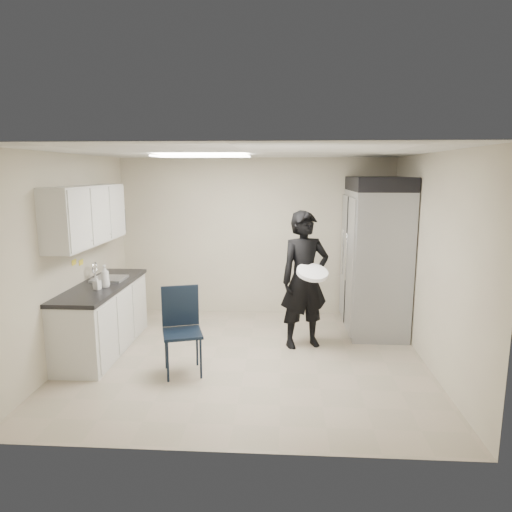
# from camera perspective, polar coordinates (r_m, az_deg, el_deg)

# --- Properties ---
(floor) EXTENTS (4.50, 4.50, 0.00)m
(floor) POSITION_cam_1_polar(r_m,az_deg,el_deg) (6.02, -1.16, -12.71)
(floor) COLOR tan
(floor) RESTS_ON ground
(ceiling) EXTENTS (4.50, 4.50, 0.00)m
(ceiling) POSITION_cam_1_polar(r_m,az_deg,el_deg) (5.54, -1.27, 12.85)
(ceiling) COLOR silver
(ceiling) RESTS_ON back_wall
(back_wall) EXTENTS (4.50, 0.00, 4.50)m
(back_wall) POSITION_cam_1_polar(r_m,az_deg,el_deg) (7.61, 0.03, 2.38)
(back_wall) COLOR beige
(back_wall) RESTS_ON floor
(left_wall) EXTENTS (0.00, 4.00, 4.00)m
(left_wall) POSITION_cam_1_polar(r_m,az_deg,el_deg) (6.24, -22.28, -0.20)
(left_wall) COLOR beige
(left_wall) RESTS_ON floor
(right_wall) EXTENTS (0.00, 4.00, 4.00)m
(right_wall) POSITION_cam_1_polar(r_m,az_deg,el_deg) (5.90, 21.14, -0.70)
(right_wall) COLOR beige
(right_wall) RESTS_ON floor
(ceiling_panel) EXTENTS (1.20, 0.60, 0.02)m
(ceiling_panel) POSITION_cam_1_polar(r_m,az_deg,el_deg) (6.01, -6.78, 12.30)
(ceiling_panel) COLOR white
(ceiling_panel) RESTS_ON ceiling
(lower_counter) EXTENTS (0.60, 1.90, 0.86)m
(lower_counter) POSITION_cam_1_polar(r_m,az_deg,el_deg) (6.50, -18.58, -7.46)
(lower_counter) COLOR silver
(lower_counter) RESTS_ON floor
(countertop) EXTENTS (0.64, 1.95, 0.05)m
(countertop) POSITION_cam_1_polar(r_m,az_deg,el_deg) (6.38, -18.81, -3.56)
(countertop) COLOR black
(countertop) RESTS_ON lower_counter
(sink) EXTENTS (0.42, 0.40, 0.14)m
(sink) POSITION_cam_1_polar(r_m,az_deg,el_deg) (6.60, -17.83, -3.18)
(sink) COLOR gray
(sink) RESTS_ON countertop
(faucet) EXTENTS (0.02, 0.02, 0.24)m
(faucet) POSITION_cam_1_polar(r_m,az_deg,el_deg) (6.64, -19.51, -1.87)
(faucet) COLOR silver
(faucet) RESTS_ON countertop
(upper_cabinets) EXTENTS (0.35, 1.80, 0.75)m
(upper_cabinets) POSITION_cam_1_polar(r_m,az_deg,el_deg) (6.28, -20.38, 4.84)
(upper_cabinets) COLOR silver
(upper_cabinets) RESTS_ON left_wall
(towel_dispenser) EXTENTS (0.22, 0.30, 0.35)m
(towel_dispenser) POSITION_cam_1_polar(r_m,az_deg,el_deg) (7.38, -17.16, 4.17)
(towel_dispenser) COLOR black
(towel_dispenser) RESTS_ON left_wall
(notice_sticker_left) EXTENTS (0.00, 0.12, 0.07)m
(notice_sticker_left) POSITION_cam_1_polar(r_m,az_deg,el_deg) (6.34, -21.79, -0.74)
(notice_sticker_left) COLOR yellow
(notice_sticker_left) RESTS_ON left_wall
(notice_sticker_right) EXTENTS (0.00, 0.12, 0.07)m
(notice_sticker_right) POSITION_cam_1_polar(r_m,az_deg,el_deg) (6.52, -21.03, -0.75)
(notice_sticker_right) COLOR yellow
(notice_sticker_right) RESTS_ON left_wall
(commercial_fridge) EXTENTS (0.80, 1.35, 2.10)m
(commercial_fridge) POSITION_cam_1_polar(r_m,az_deg,el_deg) (7.05, 14.67, -0.67)
(commercial_fridge) COLOR gray
(commercial_fridge) RESTS_ON floor
(fridge_compressor) EXTENTS (0.80, 1.35, 0.20)m
(fridge_compressor) POSITION_cam_1_polar(r_m,az_deg,el_deg) (6.93, 15.11, 8.71)
(fridge_compressor) COLOR black
(fridge_compressor) RESTS_ON commercial_fridge
(folding_chair) EXTENTS (0.56, 0.56, 1.00)m
(folding_chair) POSITION_cam_1_polar(r_m,az_deg,el_deg) (5.51, -9.19, -9.52)
(folding_chair) COLOR black
(folding_chair) RESTS_ON floor
(man_tuxedo) EXTENTS (0.80, 0.66, 1.87)m
(man_tuxedo) POSITION_cam_1_polar(r_m,az_deg,el_deg) (6.20, 6.09, -2.99)
(man_tuxedo) COLOR black
(man_tuxedo) RESTS_ON floor
(bucket_lid) EXTENTS (0.52, 0.52, 0.05)m
(bucket_lid) POSITION_cam_1_polar(r_m,az_deg,el_deg) (5.94, 7.05, -2.06)
(bucket_lid) COLOR silver
(bucket_lid) RESTS_ON man_tuxedo
(soap_bottle_a) EXTENTS (0.12, 0.12, 0.29)m
(soap_bottle_a) POSITION_cam_1_polar(r_m,az_deg,el_deg) (6.16, -18.36, -2.39)
(soap_bottle_a) COLOR silver
(soap_bottle_a) RESTS_ON countertop
(soap_bottle_b) EXTENTS (0.10, 0.10, 0.17)m
(soap_bottle_b) POSITION_cam_1_polar(r_m,az_deg,el_deg) (6.09, -19.26, -3.18)
(soap_bottle_b) COLOR #B1B3BE
(soap_bottle_b) RESTS_ON countertop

